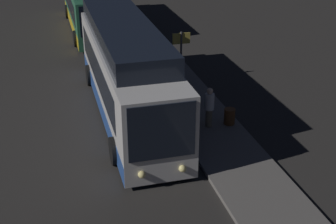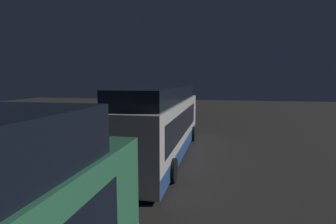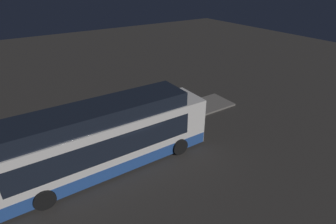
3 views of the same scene
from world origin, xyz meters
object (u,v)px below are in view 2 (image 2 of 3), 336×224
at_px(bus_lead, 163,125).
at_px(suitcase, 134,137).
at_px(passenger_boarding, 143,128).
at_px(sign_post, 87,131).
at_px(trash_bin, 118,136).
at_px(passenger_waiting, 130,128).

height_order(bus_lead, suitcase, bus_lead).
height_order(passenger_boarding, sign_post, sign_post).
relative_size(passenger_boarding, trash_bin, 2.58).
bearing_deg(passenger_waiting, passenger_boarding, -163.97).
xyz_separation_m(passenger_waiting, trash_bin, (0.03, 0.87, -0.55)).
bearing_deg(bus_lead, suitcase, 49.51).
relative_size(bus_lead, passenger_waiting, 7.18).
relative_size(bus_lead, suitcase, 11.87).
relative_size(bus_lead, passenger_boarding, 7.00).
height_order(passenger_boarding, passenger_waiting, passenger_boarding).
bearing_deg(passenger_boarding, sign_post, -56.35).
bearing_deg(trash_bin, suitcase, -111.19).
height_order(bus_lead, sign_post, bus_lead).
bearing_deg(suitcase, trash_bin, 68.81).
bearing_deg(sign_post, passenger_boarding, -13.21).
bearing_deg(passenger_boarding, suitcase, -79.58).
xyz_separation_m(bus_lead, suitcase, (2.00, 2.34, -1.21)).
height_order(sign_post, trash_bin, sign_post).
relative_size(sign_post, trash_bin, 3.76).
xyz_separation_m(sign_post, trash_bin, (5.00, 0.53, -1.28)).
xyz_separation_m(passenger_boarding, sign_post, (-5.05, 1.19, 0.72)).
xyz_separation_m(passenger_boarding, trash_bin, (-0.05, 1.72, -0.57)).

